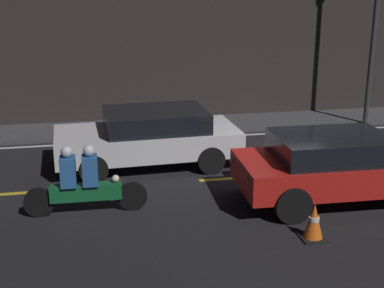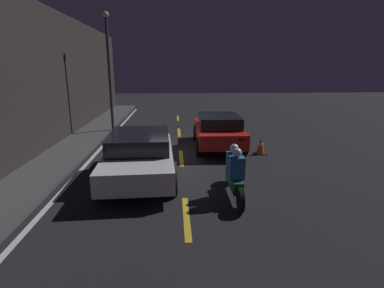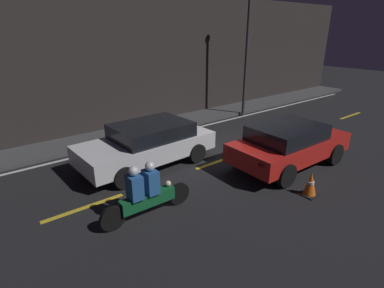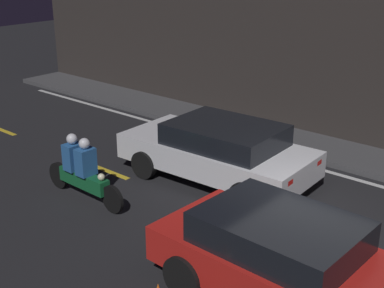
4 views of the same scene
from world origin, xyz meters
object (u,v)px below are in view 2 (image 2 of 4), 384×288
Objects in this scene: traffic_cone_near at (261,146)px; street_lamp at (109,67)px; motorcycle at (235,174)px; taxi_red at (218,130)px; sedan_white at (140,154)px.

street_lamp is at bearing 55.66° from traffic_cone_near.
motorcycle is 3.59× the size of traffic_cone_near.
taxi_red is 0.70× the size of street_lamp.
motorcycle reaches higher than traffic_cone_near.
sedan_white is 6.76× the size of traffic_cone_near.
sedan_white is 0.75× the size of street_lamp.
taxi_red is at bearing -2.48° from motorcycle.
motorcycle is at bearing 55.94° from sedan_white.
taxi_red is (3.39, -2.83, 0.02)m from sedan_white.
taxi_red is at bearing -123.71° from street_lamp.
taxi_red is 6.33× the size of traffic_cone_near.
motorcycle is 4.25m from traffic_cone_near.
motorcycle is 9.78m from street_lamp.
street_lamp reaches higher than traffic_cone_near.
taxi_red is at bearing 53.63° from traffic_cone_near.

